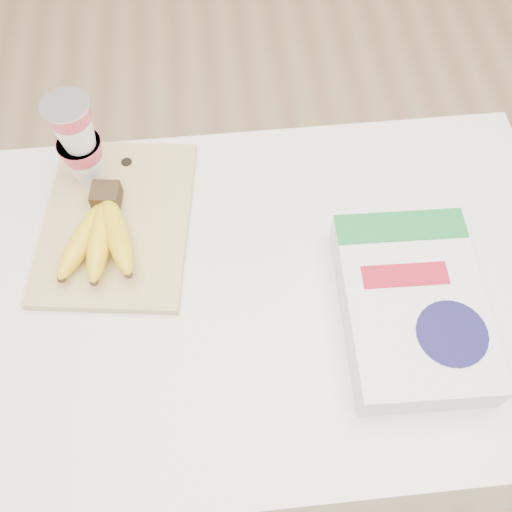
{
  "coord_description": "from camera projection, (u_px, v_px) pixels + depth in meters",
  "views": [
    {
      "loc": [
        -0.07,
        -0.42,
        1.62
      ],
      "look_at": [
        -0.02,
        0.04,
        0.81
      ],
      "focal_mm": 40.0,
      "sensor_mm": 36.0,
      "label": 1
    }
  ],
  "objects": [
    {
      "name": "cutting_board",
      "position": [
        117.0,
        221.0,
        1.0
      ],
      "size": [
        0.3,
        0.37,
        0.02
      ],
      "primitive_type": "cube",
      "rotation": [
        0.0,
        0.0,
        -0.14
      ],
      "color": "tan",
      "rests_on": "table"
    },
    {
      "name": "yogurt_stack",
      "position": [
        78.0,
        140.0,
        0.96
      ],
      "size": [
        0.08,
        0.08,
        0.18
      ],
      "color": "white",
      "rests_on": "cutting_board"
    },
    {
      "name": "cereal_box",
      "position": [
        412.0,
        306.0,
        0.9
      ],
      "size": [
        0.22,
        0.32,
        0.07
      ],
      "rotation": [
        0.0,
        0.0,
        -0.03
      ],
      "color": "white",
      "rests_on": "table"
    },
    {
      "name": "bananas",
      "position": [
        101.0,
        233.0,
        0.95
      ],
      "size": [
        0.15,
        0.2,
        0.06
      ],
      "color": "#382816",
      "rests_on": "cutting_board"
    },
    {
      "name": "table",
      "position": [
        267.0,
        362.0,
        1.29
      ],
      "size": [
        1.02,
        0.68,
        0.77
      ],
      "primitive_type": "cube",
      "color": "white",
      "rests_on": "ground"
    }
  ]
}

